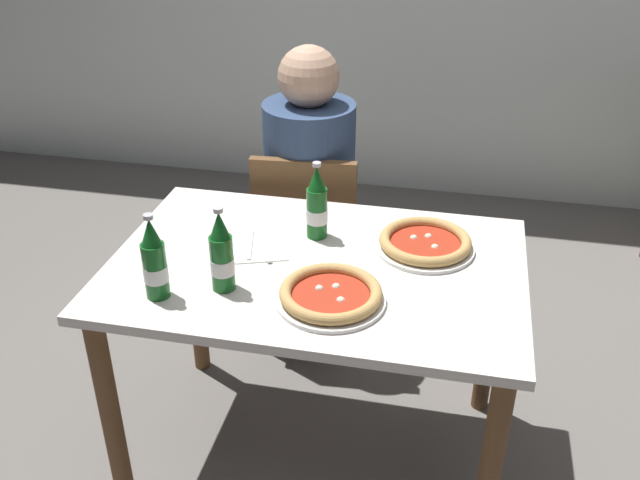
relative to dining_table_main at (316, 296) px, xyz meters
name	(u,v)px	position (x,y,z in m)	size (l,w,h in m)	color
ground_plane	(317,449)	(0.00, 0.00, -0.64)	(8.00, 8.00, 0.00)	slate
dining_table_main	(316,296)	(0.00, 0.00, 0.00)	(1.20, 0.80, 0.75)	silver
chair_behind_table	(308,237)	(-0.17, 0.61, -0.15)	(0.43, 0.43, 0.85)	brown
diner_seated	(310,208)	(-0.17, 0.66, -0.05)	(0.34, 0.34, 1.21)	#2D3342
pizza_margherita_near	(425,243)	(0.30, 0.15, 0.14)	(0.30, 0.30, 0.04)	white
pizza_marinara_far	(331,295)	(0.08, -0.18, 0.14)	(0.30, 0.30, 0.04)	white
beer_bottle_left	(222,255)	(-0.22, -0.18, 0.22)	(0.07, 0.07, 0.25)	#14591E
beer_bottle_center	(154,263)	(-0.38, -0.25, 0.22)	(0.07, 0.07, 0.25)	#14591E
beer_bottle_right	(317,206)	(-0.03, 0.16, 0.22)	(0.07, 0.07, 0.25)	#14591E
napkin_with_cutlery	(257,247)	(-0.20, 0.05, 0.12)	(0.23, 0.23, 0.01)	white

